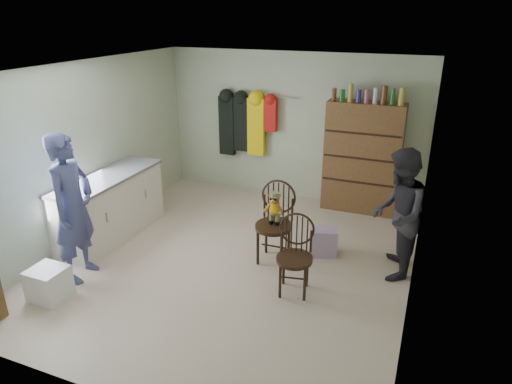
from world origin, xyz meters
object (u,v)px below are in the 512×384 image
at_px(counter, 110,206).
at_px(chair_front, 275,216).
at_px(dresser, 362,157).
at_px(chair_far, 295,252).

xyz_separation_m(counter, chair_front, (2.45, 0.25, 0.16)).
bearing_deg(dresser, chair_far, -96.29).
height_order(chair_front, chair_far, chair_front).
bearing_deg(chair_front, counter, -175.54).
bearing_deg(counter, chair_front, 5.90).
bearing_deg(chair_far, chair_front, 117.16).
xyz_separation_m(chair_front, chair_far, (0.46, -0.60, -0.12)).
xyz_separation_m(counter, chair_far, (2.91, -0.35, 0.04)).
bearing_deg(chair_front, dresser, 68.34).
xyz_separation_m(chair_front, dresser, (0.75, 2.05, 0.29)).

